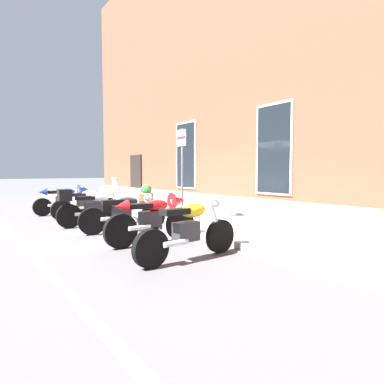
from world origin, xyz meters
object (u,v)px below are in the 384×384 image
(motorcycle_red_sport, at_px, (155,216))
(motorcycle_yellow_naked, at_px, (190,230))
(motorcycle_silver_touring, at_px, (92,206))
(parking_sign, at_px, (182,161))
(barrel_planter, at_px, (146,198))
(motorcycle_black_naked, at_px, (125,213))
(motorcycle_white_sport, at_px, (89,201))
(motorcycle_blue_sport, at_px, (67,198))

(motorcycle_red_sport, xyz_separation_m, motorcycle_yellow_naked, (1.41, -0.16, -0.07))
(motorcycle_silver_touring, relative_size, parking_sign, 0.81)
(motorcycle_yellow_naked, height_order, barrel_planter, barrel_planter)
(motorcycle_black_naked, bearing_deg, motorcycle_white_sport, 177.87)
(motorcycle_white_sport, bearing_deg, parking_sign, 29.29)
(motorcycle_yellow_naked, bearing_deg, motorcycle_white_sport, 177.22)
(motorcycle_blue_sport, relative_size, barrel_planter, 2.28)
(motorcycle_red_sport, relative_size, barrel_planter, 2.30)
(motorcycle_red_sport, relative_size, motorcycle_yellow_naked, 0.98)
(motorcycle_black_naked, height_order, barrel_planter, barrel_planter)
(motorcycle_blue_sport, distance_m, barrel_planter, 2.74)
(parking_sign, distance_m, barrel_planter, 3.29)
(motorcycle_blue_sport, relative_size, motorcycle_white_sport, 0.95)
(motorcycle_blue_sport, xyz_separation_m, barrel_planter, (1.29, 2.42, -0.03))
(motorcycle_black_naked, xyz_separation_m, motorcycle_red_sport, (1.51, -0.01, 0.09))
(motorcycle_black_naked, relative_size, motorcycle_red_sport, 1.04)
(motorcycle_white_sport, distance_m, motorcycle_red_sport, 4.39)
(motorcycle_blue_sport, distance_m, motorcycle_white_sport, 1.45)
(motorcycle_silver_touring, height_order, parking_sign, parking_sign)
(motorcycle_black_naked, relative_size, barrel_planter, 2.38)
(motorcycle_silver_touring, relative_size, barrel_planter, 2.27)
(motorcycle_white_sport, distance_m, motorcycle_silver_touring, 1.65)
(motorcycle_blue_sport, distance_m, motorcycle_yellow_naked, 7.22)
(motorcycle_silver_touring, xyz_separation_m, motorcycle_red_sport, (2.81, 0.34, 0.02))
(motorcycle_white_sport, xyz_separation_m, motorcycle_silver_touring, (1.58, -0.46, -0.00))
(parking_sign, bearing_deg, motorcycle_yellow_naked, -32.99)
(motorcycle_blue_sport, relative_size, motorcycle_silver_touring, 1.01)
(motorcycle_blue_sport, height_order, motorcycle_red_sport, motorcycle_red_sport)
(parking_sign, bearing_deg, motorcycle_red_sport, -48.91)
(motorcycle_black_naked, height_order, parking_sign, parking_sign)
(motorcycle_black_naked, distance_m, parking_sign, 2.15)
(motorcycle_black_naked, bearing_deg, motorcycle_red_sport, -0.53)
(motorcycle_white_sport, xyz_separation_m, motorcycle_yellow_naked, (5.80, -0.28, -0.06))
(motorcycle_silver_touring, relative_size, motorcycle_yellow_naked, 0.97)
(barrel_planter, bearing_deg, motorcycle_red_sport, -26.56)
(motorcycle_silver_touring, relative_size, motorcycle_black_naked, 0.95)
(motorcycle_white_sport, distance_m, motorcycle_black_naked, 2.89)
(motorcycle_red_sport, xyz_separation_m, parking_sign, (-1.51, 1.74, 1.20))
(motorcycle_silver_touring, height_order, motorcycle_yellow_naked, motorcycle_silver_touring)
(barrel_planter, bearing_deg, motorcycle_white_sport, -86.47)
(motorcycle_silver_touring, relative_size, motorcycle_red_sport, 0.99)
(motorcycle_red_sport, height_order, motorcycle_yellow_naked, motorcycle_red_sport)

